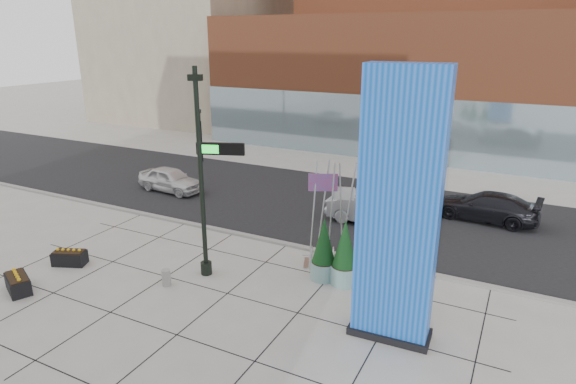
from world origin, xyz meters
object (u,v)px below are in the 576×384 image
at_px(public_art_sculpture, 329,239).
at_px(concrete_bollard, 166,278).
at_px(lamp_post, 202,195).
at_px(overhead_street_sign, 214,158).
at_px(blue_pylon, 398,216).
at_px(car_silver_mid, 374,209).
at_px(car_white_west, 171,180).

distance_m(public_art_sculpture, concrete_bollard, 6.82).
height_order(lamp_post, concrete_bollard, lamp_post).
distance_m(concrete_bollard, overhead_street_sign, 5.90).
bearing_deg(overhead_street_sign, concrete_bollard, -101.54).
xyz_separation_m(lamp_post, public_art_sculpture, (4.19, 3.04, -2.22)).
xyz_separation_m(blue_pylon, public_art_sculpture, (-3.76, 3.80, -3.00)).
bearing_deg(public_art_sculpture, lamp_post, -164.76).
distance_m(public_art_sculpture, overhead_street_sign, 6.39).
bearing_deg(lamp_post, overhead_street_sign, 116.82).
bearing_deg(car_silver_mid, concrete_bollard, 152.26).
bearing_deg(concrete_bollard, car_white_west, 129.08).
xyz_separation_m(public_art_sculpture, concrete_bollard, (-5.02, -4.54, -0.88)).
bearing_deg(concrete_bollard, blue_pylon, 4.86).
distance_m(car_white_west, car_silver_mid, 13.12).
bearing_deg(lamp_post, car_silver_mid, 62.22).
height_order(blue_pylon, car_silver_mid, blue_pylon).
xyz_separation_m(lamp_post, car_silver_mid, (4.50, 8.54, -2.63)).
bearing_deg(blue_pylon, lamp_post, 171.80).
bearing_deg(car_white_west, car_silver_mid, -83.63).
distance_m(blue_pylon, overhead_street_sign, 10.18).
distance_m(lamp_post, concrete_bollard, 3.54).
distance_m(overhead_street_sign, car_white_west, 9.34).
relative_size(blue_pylon, car_silver_mid, 1.78).
height_order(public_art_sculpture, concrete_bollard, public_art_sculpture).
xyz_separation_m(overhead_street_sign, car_white_west, (-7.10, 5.08, -3.33)).
distance_m(blue_pylon, car_white_west, 19.09).
relative_size(blue_pylon, overhead_street_sign, 1.83).
relative_size(blue_pylon, car_white_west, 1.97).
height_order(car_white_west, car_silver_mid, car_silver_mid).
distance_m(lamp_post, car_silver_mid, 10.00).
height_order(concrete_bollard, car_white_west, car_white_west).
bearing_deg(overhead_street_sign, lamp_post, -83.40).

